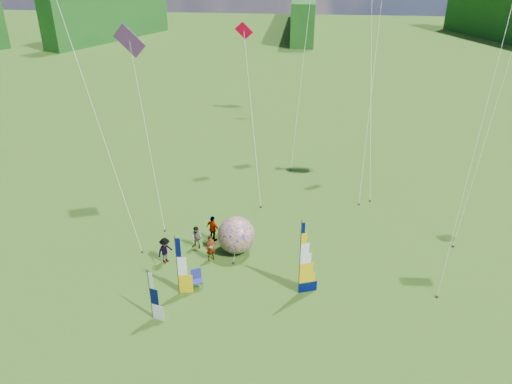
# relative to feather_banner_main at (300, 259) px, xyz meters

# --- Properties ---
(ground) EXTENTS (220.00, 220.00, 0.00)m
(ground) POSITION_rel_feather_banner_main_xyz_m (-1.43, -2.93, -2.22)
(ground) COLOR #33501A
(ground) RESTS_ON ground
(treeline_ring) EXTENTS (210.00, 210.00, 8.00)m
(treeline_ring) POSITION_rel_feather_banner_main_xyz_m (-1.43, -2.93, 1.78)
(treeline_ring) COLOR #205417
(treeline_ring) RESTS_ON ground
(feather_banner_main) EXTENTS (1.17, 0.51, 4.43)m
(feather_banner_main) POSITION_rel_feather_banner_main_xyz_m (0.00, 0.00, 0.00)
(feather_banner_main) COLOR #010A3D
(feather_banner_main) RESTS_ON ground
(side_banner_left) EXTENTS (0.98, 0.20, 3.50)m
(side_banner_left) POSITION_rel_feather_banner_main_xyz_m (-6.43, -0.65, -0.46)
(side_banner_left) COLOR #D7AC09
(side_banner_left) RESTS_ON ground
(side_banner_far) EXTENTS (0.85, 0.35, 2.87)m
(side_banner_far) POSITION_rel_feather_banner_main_xyz_m (-7.27, -2.77, -0.78)
(side_banner_far) COLOR white
(side_banner_far) RESTS_ON ground
(bol_inflatable) EXTENTS (2.90, 2.90, 2.29)m
(bol_inflatable) POSITION_rel_feather_banner_main_xyz_m (-3.90, 3.67, -1.07)
(bol_inflatable) COLOR #0A0E9E
(bol_inflatable) RESTS_ON ground
(spectator_a) EXTENTS (0.70, 0.60, 1.63)m
(spectator_a) POSITION_rel_feather_banner_main_xyz_m (-5.27, 2.61, -1.40)
(spectator_a) COLOR #66594C
(spectator_a) RESTS_ON ground
(spectator_b) EXTENTS (0.81, 0.58, 1.50)m
(spectator_b) POSITION_rel_feather_banner_main_xyz_m (-6.37, 3.74, -1.47)
(spectator_b) COLOR #66594C
(spectator_b) RESTS_ON ground
(spectator_c) EXTENTS (0.91, 1.11, 1.65)m
(spectator_c) POSITION_rel_feather_banner_main_xyz_m (-7.90, 2.06, -1.39)
(spectator_c) COLOR #66594C
(spectator_c) RESTS_ON ground
(spectator_d) EXTENTS (1.09, 0.89, 1.75)m
(spectator_d) POSITION_rel_feather_banner_main_xyz_m (-5.53, 4.69, -1.34)
(spectator_d) COLOR #66594C
(spectator_d) RESTS_ON ground
(camp_chair) EXTENTS (0.79, 0.79, 1.06)m
(camp_chair) POSITION_rel_feather_banner_main_xyz_m (-5.55, -0.10, -1.69)
(camp_chair) COLOR navy
(camp_chair) RESTS_ON ground
(kite_whale) EXTENTS (5.92, 15.69, 18.95)m
(kite_whale) POSITION_rel_feather_banner_main_xyz_m (4.68, 17.28, 7.26)
(kite_whale) COLOR black
(kite_whale) RESTS_ON ground
(kite_rainbow_delta) EXTENTS (9.62, 11.98, 12.94)m
(kite_rainbow_delta) POSITION_rel_feather_banner_main_xyz_m (-10.55, 8.69, 4.26)
(kite_rainbow_delta) COLOR #F0254E
(kite_rainbow_delta) RESTS_ON ground
(kite_parafoil) EXTENTS (8.14, 11.93, 16.84)m
(kite_parafoil) POSITION_rel_feather_banner_main_xyz_m (9.09, 4.29, 6.21)
(kite_parafoil) COLOR #B00200
(kite_parafoil) RESTS_ON ground
(small_kite_red) EXTENTS (5.18, 11.26, 11.90)m
(small_kite_red) POSITION_rel_feather_banner_main_xyz_m (-4.05, 13.63, 3.73)
(small_kite_red) COLOR #E90028
(small_kite_red) RESTS_ON ground
(small_kite_orange) EXTENTS (7.95, 12.55, 17.73)m
(small_kite_orange) POSITION_rel_feather_banner_main_xyz_m (4.67, 15.18, 6.65)
(small_kite_orange) COLOR orange
(small_kite_orange) RESTS_ON ground
(small_kite_yellow) EXTENTS (8.39, 10.55, 15.02)m
(small_kite_yellow) POSITION_rel_feather_banner_main_xyz_m (11.30, 8.99, 5.29)
(small_kite_yellow) COLOR #E2C600
(small_kite_yellow) RESTS_ON ground
(small_kite_pink) EXTENTS (9.66, 9.62, 15.90)m
(small_kite_pink) POSITION_rel_feather_banner_main_xyz_m (-12.49, 5.73, 5.74)
(small_kite_pink) COLOR #CB2867
(small_kite_pink) RESTS_ON ground
(small_kite_green) EXTENTS (4.75, 11.80, 21.19)m
(small_kite_green) POSITION_rel_feather_banner_main_xyz_m (-0.37, 20.19, 8.38)
(small_kite_green) COLOR green
(small_kite_green) RESTS_ON ground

